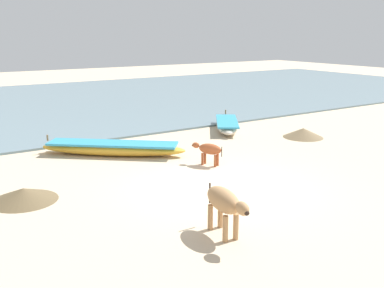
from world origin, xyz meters
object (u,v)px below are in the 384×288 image
fishing_boat_2 (113,148)px  cow_adult_tan (224,203)px  fishing_boat_1 (227,125)px  calf_near_rust (209,150)px

fishing_boat_2 → cow_adult_tan: bearing=125.0°
fishing_boat_2 → cow_adult_tan: size_ratio=2.87×
fishing_boat_1 → fishing_boat_2: size_ratio=0.72×
fishing_boat_2 → calf_near_rust: size_ratio=4.33×
fishing_boat_1 → fishing_boat_2: bearing=134.9°
fishing_boat_1 → fishing_boat_2: (-5.50, -1.00, 0.00)m
cow_adult_tan → calf_near_rust: bearing=156.0°
fishing_boat_1 → calf_near_rust: 5.08m
fishing_boat_1 → calf_near_rust: bearing=171.2°
calf_near_rust → cow_adult_tan: bearing=122.0°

